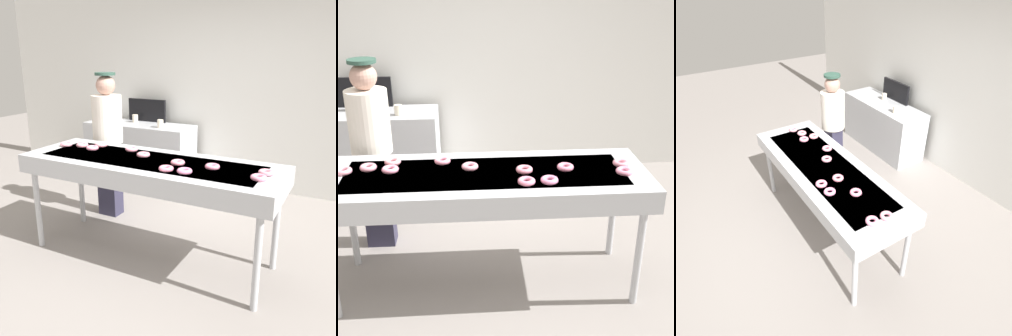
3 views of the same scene
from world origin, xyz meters
TOP-DOWN VIEW (x-y plane):
  - ground_plane at (0.00, 0.00)m, footprint 16.00×16.00m
  - back_wall at (0.00, 2.36)m, footprint 8.00×0.12m
  - fryer_conveyor at (0.00, 0.00)m, footprint 2.36×0.81m
  - strawberry_donut_0 at (0.99, -0.09)m, footprint 0.13×0.13m
  - strawberry_donut_1 at (-0.68, 0.07)m, footprint 0.16×0.16m
  - strawberry_donut_2 at (0.43, -0.20)m, footprint 0.16×0.16m
  - strawberry_donut_3 at (0.28, -0.01)m, footprint 0.16×0.16m
  - strawberry_donut_4 at (-0.85, 0.12)m, footprint 0.17×0.17m
  - strawberry_donut_5 at (-0.68, 0.21)m, footprint 0.12×0.12m
  - strawberry_donut_6 at (-0.11, 0.08)m, footprint 0.16×0.16m
  - strawberry_donut_7 at (0.28, -0.21)m, footprint 0.16×0.16m
  - strawberry_donut_8 at (1.01, 0.06)m, footprint 0.17×0.17m
  - strawberry_donut_9 at (-1.01, 0.06)m, footprint 0.16×0.16m
  - strawberry_donut_10 at (0.59, 0.01)m, footprint 0.14×0.14m
  - strawberry_donut_11 at (-0.31, 0.20)m, footprint 0.17×0.17m
  - worker_baker at (-0.92, 0.66)m, footprint 0.34×0.34m
  - prep_counter at (-1.28, 1.91)m, footprint 1.63×0.58m
  - paper_cup_0 at (-1.41, 2.01)m, footprint 0.08×0.08m
  - paper_cup_1 at (-0.86, 1.79)m, footprint 0.08×0.08m
  - menu_display at (-1.28, 2.15)m, footprint 0.62×0.04m

SIDE VIEW (x-z plane):
  - ground_plane at x=0.00m, z-range 0.00..0.00m
  - prep_counter at x=-1.28m, z-range 0.00..0.86m
  - fryer_conveyor at x=0.00m, z-range 0.39..1.34m
  - paper_cup_0 at x=-1.41m, z-range 0.86..0.97m
  - paper_cup_1 at x=-0.86m, z-range 0.86..0.97m
  - worker_baker at x=-0.92m, z-range 0.11..1.77m
  - strawberry_donut_0 at x=0.99m, z-range 0.95..0.99m
  - strawberry_donut_1 at x=-0.68m, z-range 0.95..0.99m
  - strawberry_donut_2 at x=0.43m, z-range 0.95..0.99m
  - strawberry_donut_3 at x=0.28m, z-range 0.95..0.99m
  - strawberry_donut_4 at x=-0.85m, z-range 0.95..0.99m
  - strawberry_donut_5 at x=-0.68m, z-range 0.95..0.99m
  - strawberry_donut_6 at x=-0.11m, z-range 0.95..0.99m
  - strawberry_donut_7 at x=0.28m, z-range 0.95..0.99m
  - strawberry_donut_8 at x=1.01m, z-range 0.95..0.99m
  - strawberry_donut_9 at x=-1.01m, z-range 0.95..0.99m
  - strawberry_donut_10 at x=0.59m, z-range 0.95..0.99m
  - strawberry_donut_11 at x=-0.31m, z-range 0.95..0.99m
  - menu_display at x=-1.28m, z-range 0.86..1.19m
  - back_wall at x=0.00m, z-range 0.00..3.37m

